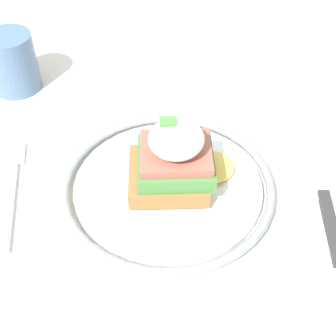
% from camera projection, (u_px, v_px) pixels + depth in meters
% --- Properties ---
extents(dining_table, '(1.05, 0.85, 0.76)m').
position_uv_depth(dining_table, '(174.00, 245.00, 0.60)').
color(dining_table, beige).
rests_on(dining_table, ground_plane).
extents(plate, '(0.23, 0.23, 0.02)m').
position_uv_depth(plate, '(168.00, 186.00, 0.51)').
color(plate, white).
rests_on(plate, dining_table).
extents(sandwich, '(0.11, 0.08, 0.08)m').
position_uv_depth(sandwich, '(172.00, 159.00, 0.48)').
color(sandwich, olive).
rests_on(sandwich, plate).
extents(fork, '(0.03, 0.16, 0.00)m').
position_uv_depth(fork, '(12.00, 187.00, 0.51)').
color(fork, silver).
rests_on(fork, dining_table).
extents(knife, '(0.03, 0.21, 0.01)m').
position_uv_depth(knife, '(324.00, 196.00, 0.50)').
color(knife, '#2D2D2D').
rests_on(knife, dining_table).
extents(cup, '(0.06, 0.06, 0.08)m').
position_uv_depth(cup, '(12.00, 62.00, 0.62)').
color(cup, slate).
rests_on(cup, dining_table).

